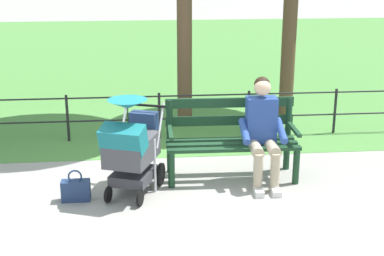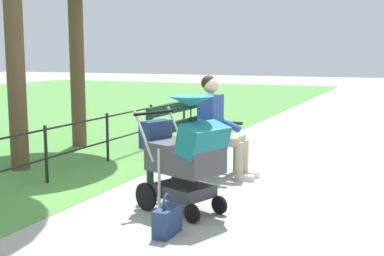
{
  "view_description": "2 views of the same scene",
  "coord_description": "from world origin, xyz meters",
  "px_view_note": "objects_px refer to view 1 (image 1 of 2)",
  "views": [
    {
      "loc": [
        0.27,
        6.26,
        2.68
      ],
      "look_at": [
        -0.32,
        0.15,
        0.72
      ],
      "focal_mm": 51.79,
      "sensor_mm": 36.0,
      "label": 1
    },
    {
      "loc": [
        4.8,
        2.3,
        1.54
      ],
      "look_at": [
        -0.34,
        0.1,
        0.72
      ],
      "focal_mm": 47.62,
      "sensor_mm": 36.0,
      "label": 2
    }
  ],
  "objects_px": {
    "person_on_bench": "(263,128)",
    "handbag": "(76,190)",
    "stroller": "(131,146)",
    "park_bench": "(231,135)"
  },
  "relations": [
    {
      "from": "park_bench",
      "to": "person_on_bench",
      "type": "distance_m",
      "value": 0.43
    },
    {
      "from": "person_on_bench",
      "to": "stroller",
      "type": "bearing_deg",
      "value": 8.54
    },
    {
      "from": "person_on_bench",
      "to": "stroller",
      "type": "height_order",
      "value": "person_on_bench"
    },
    {
      "from": "person_on_bench",
      "to": "stroller",
      "type": "relative_size",
      "value": 1.11
    },
    {
      "from": "stroller",
      "to": "handbag",
      "type": "height_order",
      "value": "stroller"
    },
    {
      "from": "person_on_bench",
      "to": "handbag",
      "type": "bearing_deg",
      "value": 8.95
    },
    {
      "from": "person_on_bench",
      "to": "handbag",
      "type": "xyz_separation_m",
      "value": [
        2.19,
        0.35,
        -0.55
      ]
    },
    {
      "from": "handbag",
      "to": "person_on_bench",
      "type": "bearing_deg",
      "value": -171.05
    },
    {
      "from": "park_bench",
      "to": "handbag",
      "type": "height_order",
      "value": "park_bench"
    },
    {
      "from": "person_on_bench",
      "to": "handbag",
      "type": "height_order",
      "value": "person_on_bench"
    }
  ]
}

